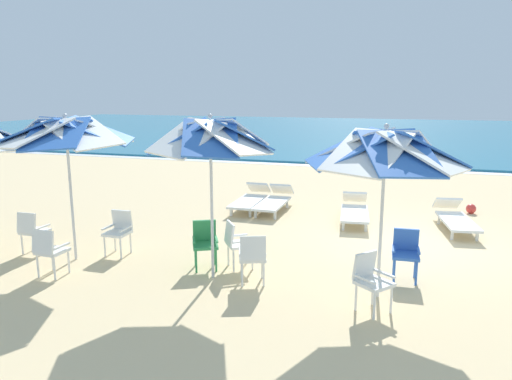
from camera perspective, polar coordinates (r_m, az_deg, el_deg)
ground_plane at (r=10.83m, az=17.93°, el=-5.89°), size 80.00×80.00×0.00m
sea at (r=38.85m, az=17.76°, el=6.49°), size 80.00×36.00×0.10m
surf_foam at (r=20.67m, az=17.81°, el=2.30°), size 80.00×0.70×0.01m
beach_umbrella_0 at (r=7.34m, az=15.08°, el=4.63°), size 2.41×2.41×2.70m
plastic_chair_0 at (r=7.27m, az=13.46°, el=-10.14°), size 0.63×0.63×0.87m
plastic_chair_1 at (r=8.59m, az=17.33°, el=-6.94°), size 0.46×0.49×0.87m
beach_umbrella_1 at (r=7.89m, az=-5.42°, el=6.25°), size 2.20×2.20×2.80m
plastic_chair_2 at (r=8.00m, az=-0.41°, el=-7.78°), size 0.57×0.59×0.87m
plastic_chair_3 at (r=8.78m, az=-6.07°, el=-6.06°), size 0.59×0.61×0.87m
plastic_chair_4 at (r=8.72m, az=-2.33°, el=-6.14°), size 0.63×0.62×0.87m
beach_umbrella_2 at (r=9.43m, az=-21.60°, el=6.37°), size 2.49×2.49×2.77m
plastic_chair_5 at (r=10.42m, az=-25.02°, el=-4.27°), size 0.44×0.47×0.87m
plastic_chair_6 at (r=9.04m, az=-23.33°, el=-6.46°), size 0.45×0.48×0.87m
plastic_chair_7 at (r=9.83m, az=-15.95°, el=-4.53°), size 0.44×0.47×0.87m
sun_lounger_0 at (r=12.07m, az=22.55°, el=-3.06°), size 0.95×2.22×0.62m
sun_lounger_1 at (r=12.09m, az=11.62°, el=-2.37°), size 0.86×2.20×0.62m
sun_lounger_2 at (r=12.89m, az=2.16°, el=-1.26°), size 0.64×2.15×0.62m
sun_lounger_3 at (r=13.09m, az=-0.70°, el=-1.06°), size 0.67×2.16×0.62m
beach_ball at (r=13.85m, az=24.14°, el=-2.04°), size 0.25×0.25×0.25m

